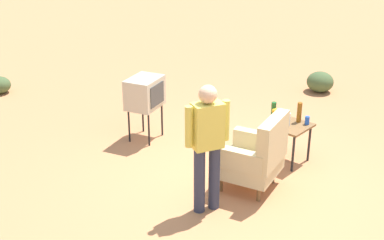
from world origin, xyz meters
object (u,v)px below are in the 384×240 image
at_px(armchair, 256,155).
at_px(bottle_wine_green, 273,113).
at_px(tv_on_stand, 145,93).
at_px(bottle_tall_amber, 299,112).
at_px(person_standing, 207,141).
at_px(flower_vase, 276,116).
at_px(bottle_short_clear, 288,119).
at_px(soda_can_blue, 307,120).
at_px(side_table, 289,130).

bearing_deg(armchair, bottle_wine_green, -160.01).
relative_size(tv_on_stand, bottle_tall_amber, 3.43).
relative_size(person_standing, flower_vase, 6.19).
relative_size(bottle_short_clear, flower_vase, 0.75).
xyz_separation_m(person_standing, bottle_tall_amber, (-1.97, 0.10, -0.20)).
bearing_deg(armchair, person_standing, -10.82).
xyz_separation_m(tv_on_stand, bottle_tall_amber, (-1.00, 2.19, -0.04)).
relative_size(bottle_wine_green, soda_can_blue, 2.62).
xyz_separation_m(soda_can_blue, bottle_tall_amber, (0.00, -0.14, 0.09)).
bearing_deg(soda_can_blue, bottle_wine_green, -54.82).
height_order(bottle_wine_green, soda_can_blue, bottle_wine_green).
relative_size(soda_can_blue, flower_vase, 0.46).
distance_m(bottle_tall_amber, flower_vase, 0.38).
height_order(armchair, soda_can_blue, armchair).
distance_m(person_standing, bottle_tall_amber, 1.98).
bearing_deg(side_table, bottle_short_clear, 5.09).
relative_size(armchair, bottle_short_clear, 5.30).
distance_m(bottle_wine_green, soda_can_blue, 0.50).
distance_m(bottle_short_clear, soda_can_blue, 0.30).
distance_m(armchair, flower_vase, 0.88).
distance_m(armchair, soda_can_blue, 1.17).
bearing_deg(armchair, tv_on_stand, -93.99).
bearing_deg(bottle_tall_amber, bottle_wine_green, -42.99).
height_order(armchair, flower_vase, armchair).
xyz_separation_m(side_table, tv_on_stand, (0.82, -2.15, 0.28)).
xyz_separation_m(person_standing, soda_can_blue, (-1.97, 0.24, -0.29)).
distance_m(armchair, bottle_wine_green, 0.96).
xyz_separation_m(bottle_tall_amber, flower_vase, (0.34, -0.18, -0.00)).
bearing_deg(bottle_wine_green, flower_vase, 55.95).
height_order(bottle_short_clear, soda_can_blue, bottle_short_clear).
relative_size(side_table, tv_on_stand, 0.57).
height_order(side_table, tv_on_stand, tv_on_stand).
xyz_separation_m(bottle_short_clear, bottle_tall_amber, (-0.23, 0.04, 0.05)).
bearing_deg(soda_can_blue, tv_on_stand, -66.83).
relative_size(armchair, bottle_wine_green, 3.31).
bearing_deg(flower_vase, person_standing, 2.79).
relative_size(armchair, flower_vase, 4.00).
bearing_deg(tv_on_stand, armchair, 86.01).
bearing_deg(side_table, tv_on_stand, -69.06).
bearing_deg(person_standing, side_table, 178.27).
bearing_deg(bottle_wine_green, bottle_tall_amber, 137.01).
relative_size(bottle_short_clear, bottle_tall_amber, 0.67).
bearing_deg(soda_can_blue, armchair, -4.07).
distance_m(armchair, side_table, 0.98).
xyz_separation_m(tv_on_stand, soda_can_blue, (-1.00, 2.33, -0.13)).
height_order(armchair, bottle_short_clear, armchair).
bearing_deg(bottle_tall_amber, person_standing, -2.91).
bearing_deg(tv_on_stand, soda_can_blue, 113.17).
height_order(bottle_wine_green, bottle_tall_amber, bottle_wine_green).
xyz_separation_m(bottle_wine_green, flower_vase, (0.06, 0.08, -0.01)).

